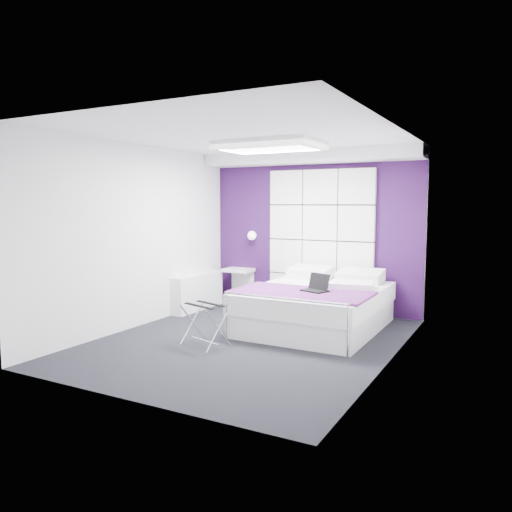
{
  "coord_description": "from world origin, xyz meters",
  "views": [
    {
      "loc": [
        3.06,
        -5.48,
        1.77
      ],
      "look_at": [
        -0.07,
        0.35,
        1.07
      ],
      "focal_mm": 35.0,
      "sensor_mm": 36.0,
      "label": 1
    }
  ],
  "objects_px": {
    "nightstand": "(239,270)",
    "luggage_rack": "(205,325)",
    "wall_lamp": "(253,235)",
    "radiator": "(198,292)",
    "laptop": "(316,287)",
    "bed": "(316,306)"
  },
  "relations": [
    {
      "from": "luggage_rack",
      "to": "laptop",
      "type": "bearing_deg",
      "value": 61.32
    },
    {
      "from": "radiator",
      "to": "bed",
      "type": "bearing_deg",
      "value": -6.29
    },
    {
      "from": "wall_lamp",
      "to": "laptop",
      "type": "distance_m",
      "value": 2.3
    },
    {
      "from": "radiator",
      "to": "laptop",
      "type": "xyz_separation_m",
      "value": [
        2.36,
        -0.66,
        0.37
      ]
    },
    {
      "from": "wall_lamp",
      "to": "bed",
      "type": "xyz_separation_m",
      "value": [
        1.57,
        -1.0,
        -0.9
      ]
    },
    {
      "from": "laptop",
      "to": "wall_lamp",
      "type": "bearing_deg",
      "value": 160.63
    },
    {
      "from": "wall_lamp",
      "to": "bed",
      "type": "height_order",
      "value": "wall_lamp"
    },
    {
      "from": "luggage_rack",
      "to": "laptop",
      "type": "relative_size",
      "value": 1.62
    },
    {
      "from": "wall_lamp",
      "to": "laptop",
      "type": "xyz_separation_m",
      "value": [
        1.72,
        -1.42,
        -0.55
      ]
    },
    {
      "from": "radiator",
      "to": "wall_lamp",
      "type": "bearing_deg",
      "value": 49.9
    },
    {
      "from": "wall_lamp",
      "to": "laptop",
      "type": "bearing_deg",
      "value": -39.53
    },
    {
      "from": "wall_lamp",
      "to": "radiator",
      "type": "distance_m",
      "value": 1.35
    },
    {
      "from": "radiator",
      "to": "laptop",
      "type": "height_order",
      "value": "laptop"
    },
    {
      "from": "bed",
      "to": "laptop",
      "type": "relative_size",
      "value": 6.65
    },
    {
      "from": "nightstand",
      "to": "luggage_rack",
      "type": "relative_size",
      "value": 0.94
    },
    {
      "from": "bed",
      "to": "nightstand",
      "type": "distance_m",
      "value": 2.09
    },
    {
      "from": "wall_lamp",
      "to": "laptop",
      "type": "height_order",
      "value": "wall_lamp"
    },
    {
      "from": "wall_lamp",
      "to": "nightstand",
      "type": "xyz_separation_m",
      "value": [
        -0.26,
        -0.04,
        -0.61
      ]
    },
    {
      "from": "laptop",
      "to": "luggage_rack",
      "type": "bearing_deg",
      "value": -115.18
    },
    {
      "from": "wall_lamp",
      "to": "luggage_rack",
      "type": "distance_m",
      "value": 2.73
    },
    {
      "from": "luggage_rack",
      "to": "nightstand",
      "type": "bearing_deg",
      "value": 127.59
    },
    {
      "from": "bed",
      "to": "nightstand",
      "type": "bearing_deg",
      "value": 152.27
    }
  ]
}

